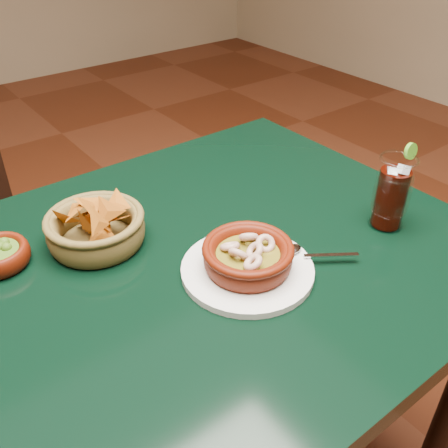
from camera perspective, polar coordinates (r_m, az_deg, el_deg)
dining_table at (r=0.90m, az=-7.99°, el=-10.87°), size 1.20×0.80×0.75m
shrimp_plate at (r=0.82m, az=2.76°, el=-4.03°), size 0.28×0.22×0.07m
chip_basket at (r=0.91m, az=-14.43°, el=-0.47°), size 0.21×0.21×0.11m
cola_drink at (r=0.96m, az=18.61°, el=3.34°), size 0.14×0.14×0.16m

